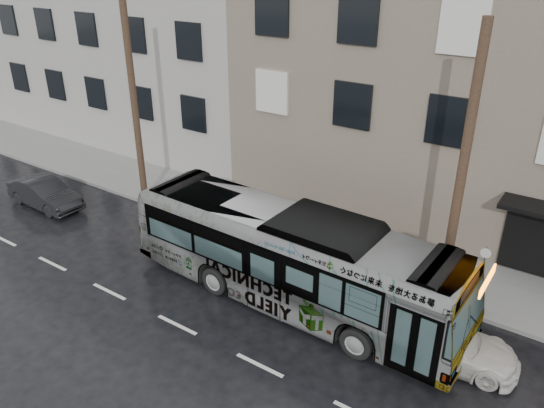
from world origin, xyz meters
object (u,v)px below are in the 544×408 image
at_px(utility_pole_rear, 134,105).
at_px(bus, 291,258).
at_px(utility_pole_front, 462,175).
at_px(white_sedan, 444,341).
at_px(dark_sedan, 45,193).
at_px(sign_post, 480,280).

height_order(utility_pole_rear, bus, utility_pole_rear).
bearing_deg(utility_pole_front, utility_pole_rear, 180.00).
distance_m(white_sedan, dark_sedan, 18.31).
bearing_deg(utility_pole_rear, dark_sedan, -140.15).
bearing_deg(bus, utility_pole_rear, 76.64).
bearing_deg(bus, sign_post, -62.25).
relative_size(utility_pole_rear, bus, 0.76).
bearing_deg(utility_pole_front, sign_post, 0.00).
bearing_deg(utility_pole_rear, white_sedan, -9.81).
height_order(bus, dark_sedan, bus).
height_order(utility_pole_rear, white_sedan, utility_pole_rear).
xyz_separation_m(utility_pole_rear, dark_sedan, (-3.43, -2.86, -3.99)).
bearing_deg(white_sedan, sign_post, -12.17).
distance_m(sign_post, white_sedan, 2.69).
distance_m(utility_pole_front, utility_pole_rear, 14.00).
bearing_deg(sign_post, utility_pole_rear, 180.00).
xyz_separation_m(utility_pole_front, dark_sedan, (-17.43, -2.86, -3.99)).
distance_m(utility_pole_rear, white_sedan, 15.63).
xyz_separation_m(utility_pole_front, bus, (-4.27, -2.62, -3.01)).
relative_size(utility_pole_rear, white_sedan, 2.16).
xyz_separation_m(white_sedan, dark_sedan, (-18.31, -0.29, 0.05)).
bearing_deg(white_sedan, bus, 83.45).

